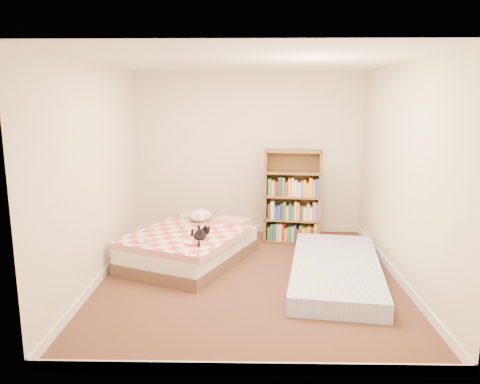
{
  "coord_description": "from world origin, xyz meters",
  "views": [
    {
      "loc": [
        -0.0,
        -5.28,
        2.11
      ],
      "look_at": [
        -0.12,
        0.3,
        0.98
      ],
      "focal_mm": 35.0,
      "sensor_mm": 36.0,
      "label": 1
    }
  ],
  "objects_px": {
    "bed": "(190,246)",
    "floor_mattress": "(336,270)",
    "black_cat": "(200,234)",
    "white_dog": "(201,215)",
    "bookshelf": "(292,207)"
  },
  "relations": [
    {
      "from": "floor_mattress",
      "to": "black_cat",
      "type": "xyz_separation_m",
      "value": [
        -1.63,
        0.2,
        0.37
      ]
    },
    {
      "from": "bed",
      "to": "white_dog",
      "type": "distance_m",
      "value": 0.57
    },
    {
      "from": "black_cat",
      "to": "white_dog",
      "type": "relative_size",
      "value": 1.3
    },
    {
      "from": "bed",
      "to": "white_dog",
      "type": "relative_size",
      "value": 4.67
    },
    {
      "from": "bookshelf",
      "to": "floor_mattress",
      "type": "distance_m",
      "value": 1.56
    },
    {
      "from": "floor_mattress",
      "to": "white_dog",
      "type": "xyz_separation_m",
      "value": [
        -1.71,
        1.04,
        0.39
      ]
    },
    {
      "from": "white_dog",
      "to": "black_cat",
      "type": "bearing_deg",
      "value": -54.12
    },
    {
      "from": "bed",
      "to": "bookshelf",
      "type": "height_order",
      "value": "bookshelf"
    },
    {
      "from": "bed",
      "to": "floor_mattress",
      "type": "relative_size",
      "value": 0.92
    },
    {
      "from": "bed",
      "to": "bookshelf",
      "type": "bearing_deg",
      "value": 56.31
    },
    {
      "from": "floor_mattress",
      "to": "black_cat",
      "type": "relative_size",
      "value": 3.91
    },
    {
      "from": "white_dog",
      "to": "floor_mattress",
      "type": "bearing_deg",
      "value": -0.79
    },
    {
      "from": "bookshelf",
      "to": "white_dog",
      "type": "xyz_separation_m",
      "value": [
        -1.31,
        -0.41,
        -0.02
      ]
    },
    {
      "from": "bed",
      "to": "bookshelf",
      "type": "distance_m",
      "value": 1.69
    },
    {
      "from": "bookshelf",
      "to": "white_dog",
      "type": "distance_m",
      "value": 1.37
    }
  ]
}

